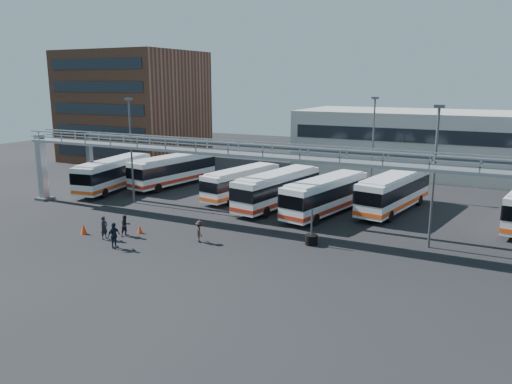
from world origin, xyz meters
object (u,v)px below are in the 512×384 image
at_px(bus_5, 326,194).
at_px(cone_left, 84,229).
at_px(cone_right, 140,229).
at_px(bus_4, 277,188).
at_px(bus_0, 114,173).
at_px(bus_1, 173,169).
at_px(pedestrian_b, 125,226).
at_px(pedestrian_c, 200,231).
at_px(pedestrian_a, 104,228).
at_px(light_pole_left, 131,145).
at_px(tire_stack, 311,239).
at_px(light_pole_mid, 434,170).
at_px(bus_3, 242,182).
at_px(pedestrian_d, 114,236).
at_px(light_pole_back, 373,141).
at_px(bus_6, 394,191).

bearing_deg(bus_5, cone_left, -124.98).
bearing_deg(cone_right, bus_4, 62.64).
height_order(bus_0, bus_4, bus_0).
bearing_deg(bus_5, bus_4, -172.26).
height_order(bus_1, cone_left, bus_1).
bearing_deg(pedestrian_b, bus_0, 61.45).
relative_size(pedestrian_c, cone_left, 2.04).
distance_m(bus_5, pedestrian_a, 19.17).
xyz_separation_m(light_pole_left, pedestrian_c, (12.50, -7.41, -4.91)).
relative_size(light_pole_left, pedestrian_a, 5.66).
xyz_separation_m(pedestrian_c, tire_stack, (7.69, 3.18, -0.37)).
distance_m(pedestrian_b, cone_right, 1.27).
xyz_separation_m(light_pole_mid, bus_0, (-33.80, 4.67, -3.81)).
relative_size(bus_4, pedestrian_a, 6.39).
relative_size(bus_3, pedestrian_a, 5.78).
relative_size(bus_0, pedestrian_c, 7.13).
xyz_separation_m(bus_0, pedestrian_d, (13.60, -15.06, -0.96)).
relative_size(light_pole_back, cone_right, 15.40).
height_order(pedestrian_b, cone_left, pedestrian_b).
xyz_separation_m(pedestrian_b, cone_right, (0.52, 1.05, -0.51)).
bearing_deg(pedestrian_d, bus_6, -34.87).
height_order(bus_3, tire_stack, bus_3).
bearing_deg(bus_6, bus_4, -150.33).
bearing_deg(pedestrian_a, bus_0, 37.83).
distance_m(bus_0, bus_1, 6.57).
height_order(bus_0, pedestrian_b, bus_0).
relative_size(light_pole_back, bus_0, 0.88).
distance_m(light_pole_left, bus_5, 19.22).
bearing_deg(cone_right, light_pole_mid, 17.75).
xyz_separation_m(pedestrian_c, cone_right, (-5.42, -0.29, -0.49)).
bearing_deg(bus_1, bus_4, -5.84).
xyz_separation_m(bus_5, bus_6, (5.20, 3.93, 0.07)).
relative_size(pedestrian_a, tire_stack, 0.67).
distance_m(bus_4, cone_left, 17.75).
height_order(bus_1, cone_right, bus_1).
bearing_deg(bus_6, bus_3, -163.70).
relative_size(light_pole_mid, bus_5, 0.90).
xyz_separation_m(bus_0, bus_6, (29.34, 4.52, 0.01)).
xyz_separation_m(cone_left, tire_stack, (16.91, 5.63, 0.05)).
bearing_deg(bus_6, light_pole_left, -150.66).
height_order(light_pole_back, pedestrian_c, light_pole_back).
relative_size(bus_0, tire_stack, 4.35).
xyz_separation_m(light_pole_left, light_pole_mid, (28.00, -1.00, 0.00)).
height_order(bus_3, cone_right, bus_3).
height_order(bus_3, pedestrian_a, bus_3).
relative_size(light_pole_left, bus_4, 0.89).
distance_m(pedestrian_d, tire_stack, 14.31).
xyz_separation_m(pedestrian_a, cone_right, (1.43, 2.38, -0.57)).
bearing_deg(cone_left, bus_1, 104.03).
distance_m(bus_3, bus_6, 15.09).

